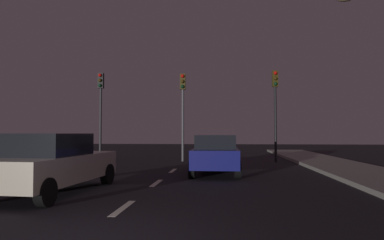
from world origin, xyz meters
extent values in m
plane|color=black|center=(0.00, 7.00, 0.00)|extent=(80.00, 80.00, 0.00)
cube|color=silver|center=(0.00, 2.60, 0.00)|extent=(0.16, 1.60, 0.01)
cube|color=silver|center=(0.00, 6.40, 0.00)|extent=(0.16, 1.60, 0.01)
cube|color=silver|center=(0.00, 10.20, 0.00)|extent=(0.16, 1.60, 0.01)
cylinder|color=#2D2D30|center=(-4.99, 15.22, 2.56)|extent=(0.14, 0.14, 5.12)
cube|color=black|center=(-4.99, 15.22, 4.67)|extent=(0.32, 0.24, 0.90)
sphere|color=red|center=(-4.99, 15.06, 4.97)|extent=(0.20, 0.20, 0.20)
sphere|color=#3F2D0C|center=(-4.99, 15.06, 4.67)|extent=(0.20, 0.20, 0.20)
sphere|color=#0C3319|center=(-4.99, 15.06, 4.37)|extent=(0.20, 0.20, 0.20)
cylinder|color=#4C4C51|center=(-0.15, 15.22, 2.50)|extent=(0.14, 0.14, 5.00)
cube|color=#382D0C|center=(-0.15, 15.22, 4.55)|extent=(0.32, 0.24, 0.90)
sphere|color=red|center=(-0.15, 15.06, 4.85)|extent=(0.20, 0.20, 0.20)
sphere|color=#3F2D0C|center=(-0.15, 15.06, 4.55)|extent=(0.20, 0.20, 0.20)
sphere|color=#0C3319|center=(-0.15, 15.06, 4.25)|extent=(0.20, 0.20, 0.20)
cylinder|color=black|center=(5.05, 15.22, 2.55)|extent=(0.14, 0.14, 5.10)
cube|color=#382D0C|center=(5.05, 15.22, 4.65)|extent=(0.32, 0.24, 0.90)
sphere|color=red|center=(5.05, 15.06, 4.95)|extent=(0.20, 0.20, 0.20)
sphere|color=#3F2D0C|center=(5.05, 15.06, 4.65)|extent=(0.20, 0.20, 0.20)
sphere|color=#0C3319|center=(5.05, 15.06, 4.35)|extent=(0.20, 0.20, 0.20)
cube|color=navy|center=(1.85, 9.30, 0.66)|extent=(1.75, 4.28, 0.68)
cube|color=black|center=(1.84, 9.08, 1.26)|extent=(1.53, 1.93, 0.53)
cylinder|color=black|center=(1.04, 10.89, 0.32)|extent=(0.22, 0.64, 0.64)
cylinder|color=black|center=(2.66, 10.88, 0.32)|extent=(0.22, 0.64, 0.64)
cylinder|color=black|center=(1.03, 7.71, 0.32)|extent=(0.22, 0.64, 0.64)
cylinder|color=black|center=(2.65, 7.71, 0.32)|extent=(0.22, 0.64, 0.64)
cube|color=beige|center=(-2.43, 4.31, 0.67)|extent=(2.13, 4.64, 0.69)
cube|color=black|center=(-2.45, 4.09, 1.31)|extent=(1.74, 2.14, 0.58)
cylinder|color=black|center=(-3.16, 6.08, 0.32)|extent=(0.26, 0.65, 0.64)
cylinder|color=black|center=(-1.47, 5.97, 0.32)|extent=(0.26, 0.65, 0.64)
cylinder|color=black|center=(-1.71, 2.55, 0.32)|extent=(0.26, 0.65, 0.64)
camera|label=1|loc=(2.14, -4.90, 1.61)|focal=33.22mm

